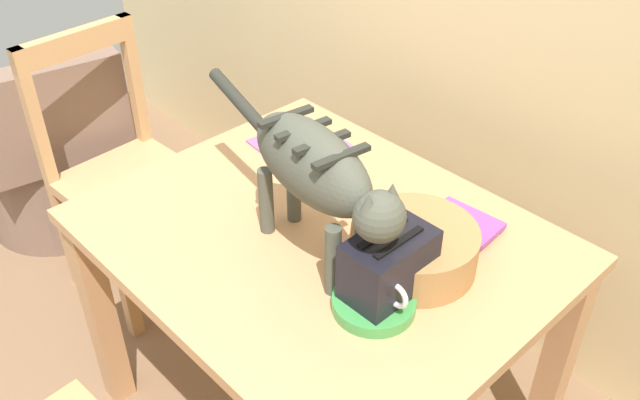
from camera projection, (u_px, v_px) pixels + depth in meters
dining_table at (320, 260)px, 1.76m from camera, size 1.11×0.90×0.73m
cat at (316, 171)px, 1.49m from camera, size 0.71×0.20×0.35m
saucer_bowl at (374, 303)px, 1.49m from camera, size 0.18×0.18×0.03m
coffee_mug at (376, 283)px, 1.45m from camera, size 0.14×0.09×0.09m
magazine at (303, 146)px, 2.03m from camera, size 0.28×0.26×0.01m
book_stack at (461, 224)px, 1.71m from camera, size 0.19×0.14×0.03m
wicker_basket at (414, 247)px, 1.58m from camera, size 0.29×0.29×0.10m
toaster at (388, 269)px, 1.47m from camera, size 0.12×0.20×0.18m
wooden_chair_far at (124, 175)px, 2.38m from camera, size 0.44×0.44×0.95m
wicker_armchair at (55, 163)px, 2.80m from camera, size 0.64×0.66×0.78m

